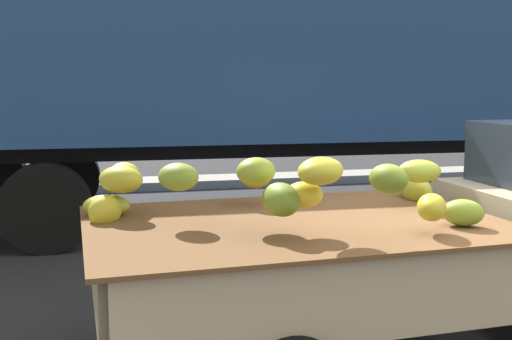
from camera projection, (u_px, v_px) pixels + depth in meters
curb_strip at (257, 180)px, 12.53m from camera, size 80.00×0.80×0.16m
semi_trailer at (306, 45)px, 9.12m from camera, size 12.05×2.83×3.95m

